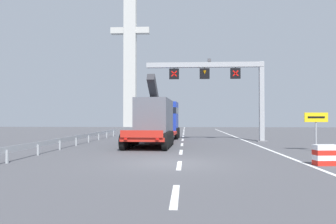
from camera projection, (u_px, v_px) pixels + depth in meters
The scene contains 9 objects.
ground at pixel (168, 163), 14.35m from camera, with size 112.00×112.00×0.00m, color #4C4C51.
lane_markings at pixel (183, 135), 37.52m from camera, with size 0.20×61.08×0.01m.
edge_line_right at pixel (251, 143), 25.98m from camera, with size 0.20×63.00×0.01m, color silver.
overhead_lane_gantry at pixel (222, 78), 27.87m from camera, with size 10.69×0.90×7.37m.
heavy_haul_truck_red at pixel (159, 119), 27.19m from camera, with size 3.58×14.15×5.30m.
exit_sign_yellow at pixel (316, 122), 19.46m from camera, with size 1.43×0.15×2.41m.
crash_barrier_striped at pixel (326, 155), 13.72m from camera, with size 1.06×0.62×0.90m.
guardrail_left at pixel (82, 137), 24.81m from camera, with size 0.13×24.11×0.76m.
bridge_pylon_distant at pixel (130, 48), 72.76m from camera, with size 9.00×2.00×36.06m.
Camera 1 is at (0.80, -14.37, 2.08)m, focal length 33.44 mm.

